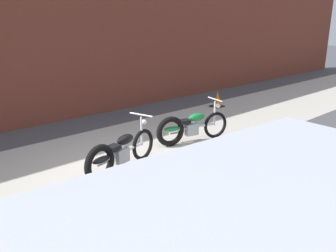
# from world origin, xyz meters

# --- Properties ---
(ground_plane) EXTENTS (80.00, 80.00, 0.00)m
(ground_plane) POSITION_xyz_m (0.00, 0.00, 0.00)
(ground_plane) COLOR #47474C
(sidewalk_slab) EXTENTS (36.00, 3.50, 0.01)m
(sidewalk_slab) POSITION_xyz_m (0.00, 1.75, 0.00)
(sidewalk_slab) COLOR #B2ADA3
(sidewalk_slab) RESTS_ON ground
(brick_building_wall) EXTENTS (36.00, 0.50, 5.15)m
(brick_building_wall) POSITION_xyz_m (0.00, 5.20, 2.57)
(brick_building_wall) COLOR brown
(brick_building_wall) RESTS_ON ground
(motorcycle_black) EXTENTS (1.97, 0.75, 1.03)m
(motorcycle_black) POSITION_xyz_m (-0.54, 0.74, 0.40)
(motorcycle_black) COLOR black
(motorcycle_black) RESTS_ON ground
(motorcycle_green) EXTENTS (1.97, 0.75, 1.03)m
(motorcycle_green) POSITION_xyz_m (1.73, 1.04, 0.40)
(motorcycle_green) COLOR black
(motorcycle_green) RESTS_ON ground
(traffic_cone) EXTENTS (0.40, 0.40, 0.55)m
(traffic_cone) POSITION_xyz_m (5.14, 2.97, 0.25)
(traffic_cone) COLOR orange
(traffic_cone) RESTS_ON ground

